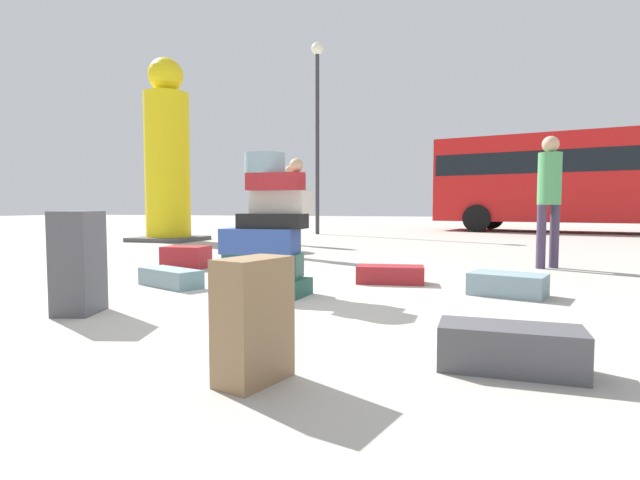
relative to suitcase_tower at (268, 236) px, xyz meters
The scene contains 15 objects.
ground_plane 0.70m from the suitcase_tower, 52.77° to the right, with size 80.00×80.00×0.00m, color #ADA89E.
suitcase_tower is the anchor object (origin of this frame).
suitcase_slate_upright_blue 2.29m from the suitcase_tower, 14.90° to the left, with size 0.66×0.40×0.21m, color gray.
suitcase_brown_white_trunk 2.38m from the suitcase_tower, 69.07° to the right, with size 0.21×0.37×0.59m, color olive.
suitcase_charcoal_foreground_near 2.67m from the suitcase_tower, 39.99° to the right, with size 0.70×0.31×0.23m, color #4C4C51.
suitcase_maroon_right_side 1.50m from the suitcase_tower, 45.28° to the left, with size 0.72×0.34×0.19m, color maroon.
suitcase_charcoal_behind_tower 1.62m from the suitcase_tower, 131.94° to the right, with size 0.28×0.38×0.79m, color #4C4C51.
suitcase_slate_left_side 1.25m from the suitcase_tower, behind, with size 0.76×0.30×0.19m, color gray.
suitcase_maroon_foreground_far 2.47m from the suitcase_tower, 139.50° to the left, with size 0.57×0.43×0.30m, color maroon.
person_bearded_onlooker 6.20m from the suitcase_tower, 108.11° to the left, with size 0.30×0.30×1.72m.
person_tourist_with_camera 4.13m from the suitcase_tower, 45.97° to the left, with size 0.30×0.30×1.77m.
person_passerby_in_red 3.32m from the suitcase_tower, 104.51° to the left, with size 0.30×0.32×1.60m.
yellow_dummy_statue 8.26m from the suitcase_tower, 129.81° to the left, with size 1.50×1.50×4.40m.
parked_bus 14.57m from the suitcase_tower, 69.43° to the left, with size 8.92×4.36×3.15m.
lamp_post 11.00m from the suitcase_tower, 104.29° to the left, with size 0.36×0.36×5.74m.
Camera 1 is at (1.54, -3.99, 0.83)m, focal length 27.86 mm.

